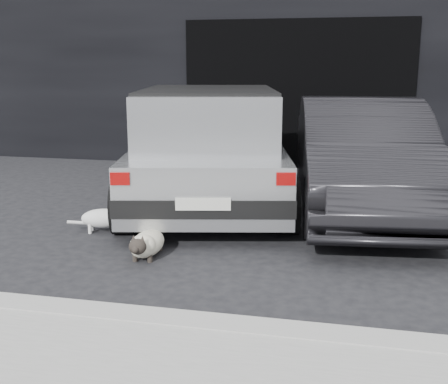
% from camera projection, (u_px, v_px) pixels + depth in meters
% --- Properties ---
extents(ground, '(80.00, 80.00, 0.00)m').
position_uv_depth(ground, '(177.00, 225.00, 6.58)').
color(ground, black).
rests_on(ground, ground).
extents(building_facade, '(34.00, 4.00, 5.00)m').
position_uv_depth(building_facade, '(307.00, 31.00, 11.52)').
color(building_facade, black).
rests_on(building_facade, ground).
extents(garage_opening, '(4.00, 0.10, 2.60)m').
position_uv_depth(garage_opening, '(297.00, 95.00, 9.88)').
color(garage_opening, black).
rests_on(garage_opening, ground).
extents(curb, '(18.00, 0.25, 0.12)m').
position_uv_depth(curb, '(203.00, 327.00, 3.89)').
color(curb, '#999994').
rests_on(curb, ground).
extents(silver_hatchback, '(2.73, 4.46, 1.54)m').
position_uv_depth(silver_hatchback, '(209.00, 142.00, 7.40)').
color(silver_hatchback, '#ABAEB0').
rests_on(silver_hatchback, ground).
extents(second_car, '(1.99, 4.45, 1.42)m').
position_uv_depth(second_car, '(362.00, 156.00, 7.04)').
color(second_car, black).
rests_on(second_car, ground).
extents(cat_siamese, '(0.32, 0.88, 0.30)m').
position_uv_depth(cat_siamese, '(146.00, 244.00, 5.43)').
color(cat_siamese, beige).
rests_on(cat_siamese, ground).
extents(cat_white, '(0.70, 0.37, 0.34)m').
position_uv_depth(cat_white, '(107.00, 217.00, 6.27)').
color(cat_white, silver).
rests_on(cat_white, ground).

